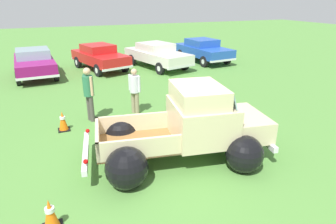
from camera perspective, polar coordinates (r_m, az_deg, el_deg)
ground_plane at (r=7.73m, az=1.56°, el=-8.89°), size 80.00×80.00×0.00m
vintage_pickup_truck at (r=7.48m, az=4.51°, el=-3.51°), size 4.86×3.33×1.96m
show_car_0 at (r=16.96m, az=-24.66°, el=8.90°), size 2.19×4.49×1.43m
show_car_1 at (r=17.45m, az=-13.20°, el=10.56°), size 2.90×4.51×1.43m
show_car_2 at (r=17.58m, az=-2.17°, el=11.19°), size 3.02×4.92×1.43m
show_car_3 at (r=19.43m, az=6.82°, el=12.03°), size 2.36×4.47×1.43m
spectator_0 at (r=9.94m, az=-15.22°, el=4.00°), size 0.44×0.53×1.82m
spectator_1 at (r=10.35m, az=-6.54°, el=4.59°), size 0.47×0.50×1.64m
lane_cone_0 at (r=5.87m, az=-21.98°, el=-18.09°), size 0.36×0.36×0.63m
lane_cone_1 at (r=9.69m, az=-19.83°, el=-1.67°), size 0.36×0.36×0.63m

